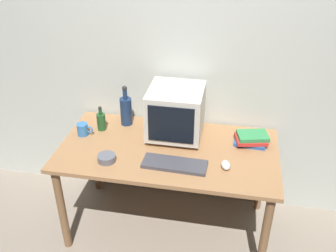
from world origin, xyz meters
TOP-DOWN VIEW (x-y plane):
  - ground_plane at (0.00, 0.00)m, footprint 6.00×6.00m
  - back_wall at (0.00, 0.45)m, footprint 4.00×0.08m
  - desk at (0.00, 0.00)m, footprint 1.51×0.79m
  - crt_monitor at (0.02, 0.18)m, footprint 0.38×0.39m
  - keyboard at (0.08, -0.19)m, footprint 0.42×0.16m
  - computer_mouse at (0.41, -0.14)m, footprint 0.08×0.11m
  - bottle_tall at (-0.37, 0.27)m, footprint 0.09×0.09m
  - bottle_short at (-0.54, 0.16)m, footprint 0.06×0.06m
  - book_stack at (0.57, 0.17)m, footprint 0.25×0.20m
  - mug at (-0.64, 0.06)m, footprint 0.12×0.08m
  - cd_spindle at (-0.37, -0.22)m, footprint 0.12×0.12m

SIDE VIEW (x-z plane):
  - ground_plane at x=0.00m, z-range 0.00..0.00m
  - desk at x=0.00m, z-range 0.28..1.02m
  - keyboard at x=0.08m, z-range 0.74..0.76m
  - computer_mouse at x=0.41m, z-range 0.74..0.78m
  - cd_spindle at x=-0.37m, z-range 0.74..0.78m
  - book_stack at x=0.57m, z-range 0.74..0.82m
  - mug at x=-0.64m, z-range 0.74..0.83m
  - bottle_short at x=-0.54m, z-range 0.71..0.91m
  - bottle_tall at x=-0.37m, z-range 0.70..1.02m
  - crt_monitor at x=0.02m, z-range 0.75..1.12m
  - back_wall at x=0.00m, z-range 0.00..2.50m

